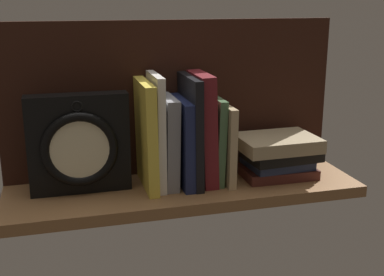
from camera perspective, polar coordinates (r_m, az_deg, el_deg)
ground_plane at (r=113.14cm, az=-0.85°, el=-5.94°), size 77.60×22.24×2.50cm
back_panel at (r=117.61cm, az=-2.16°, el=4.53°), size 77.60×1.20×35.40cm
book_yellow_seinlanguage at (r=109.30cm, az=-5.19°, el=0.34°), size 2.58×15.90×23.30cm
book_white_catcher at (r=109.50cm, az=-4.04°, el=0.78°), size 1.66×13.22×24.69cm
book_gray_chess at (r=110.65cm, az=-2.75°, el=-0.37°), size 3.16×12.51×19.79cm
book_navy_bierce at (r=111.35cm, az=-1.34°, el=-0.43°), size 2.30×15.27×19.10cm
book_black_skeptic at (r=111.25cm, az=-0.18°, el=0.87°), size 2.10×15.73×24.01cm
book_maroon_dawkins at (r=111.91cm, az=1.18°, el=1.09°), size 3.97×13.25×24.57cm
book_green_romantic at (r=113.38cm, az=2.50°, el=-0.13°), size 2.40×12.36×19.19cm
book_tan_shortstories at (r=114.20cm, az=3.45°, el=-0.42°), size 1.77×15.43×17.65cm
framed_clock at (r=108.51cm, az=-12.59°, el=-0.75°), size 21.10×5.91×21.10cm
book_stack_side at (r=118.43cm, az=9.64°, el=-1.85°), size 18.93×13.85×9.67cm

